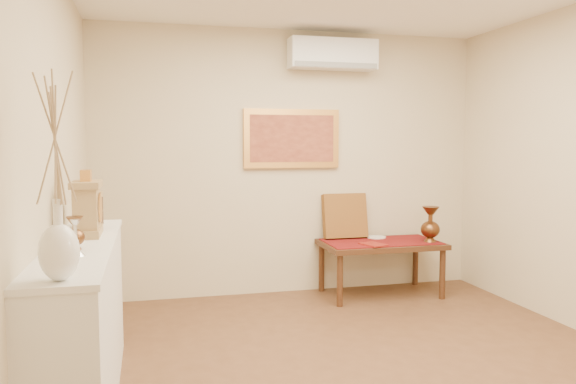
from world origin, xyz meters
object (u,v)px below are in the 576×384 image
object	(u,v)px
display_ledge	(83,327)
wooden_chest	(90,210)
mantel_clock	(87,208)
low_table	(381,248)
brass_urn_tall	(430,220)
white_vase	(57,176)

from	to	relation	value
display_ledge	wooden_chest	xyz separation A→B (m)	(0.00, 0.60, 0.61)
mantel_clock	low_table	world-z (taller)	mantel_clock
brass_urn_tall	display_ledge	world-z (taller)	brass_urn_tall
low_table	mantel_clock	bearing A→B (deg)	-149.13
brass_urn_tall	display_ledge	xyz separation A→B (m)	(-3.15, -1.73, -0.29)
mantel_clock	wooden_chest	world-z (taller)	mantel_clock
brass_urn_tall	mantel_clock	bearing A→B (deg)	-155.25
wooden_chest	low_table	bearing A→B (deg)	25.66
brass_urn_tall	mantel_clock	world-z (taller)	mantel_clock
white_vase	mantel_clock	size ratio (longest dim) A/B	2.13
mantel_clock	low_table	xyz separation A→B (m)	(2.66, 1.59, -0.67)
wooden_chest	low_table	xyz separation A→B (m)	(2.67, 1.28, -0.62)
display_ledge	wooden_chest	distance (m)	0.85
wooden_chest	low_table	world-z (taller)	wooden_chest
white_vase	display_ledge	world-z (taller)	white_vase
display_ledge	mantel_clock	size ratio (longest dim) A/B	4.93
white_vase	display_ledge	distance (m)	1.29
brass_urn_tall	white_vase	bearing A→B (deg)	-139.94
wooden_chest	mantel_clock	bearing A→B (deg)	-87.51
display_ledge	wooden_chest	bearing A→B (deg)	89.91
white_vase	low_table	world-z (taller)	white_vase
white_vase	wooden_chest	world-z (taller)	white_vase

